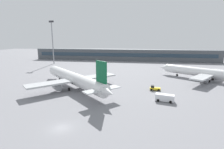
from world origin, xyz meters
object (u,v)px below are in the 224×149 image
baggage_tug_yellow (154,88)px  floodlight_tower_west (52,40)px  airplane_mid (206,73)px  airplane_near (73,78)px  service_van_white (165,98)px

baggage_tug_yellow → floodlight_tower_west: bearing=140.7°
baggage_tug_yellow → airplane_mid: bearing=40.0°
airplane_near → baggage_tug_yellow: 29.17m
service_van_white → floodlight_tower_west: bearing=136.5°
airplane_near → airplane_mid: airplane_near is taller
service_van_white → floodlight_tower_west: (-68.91, 65.31, 15.69)m
service_van_white → floodlight_tower_west: size_ratio=0.19×
floodlight_tower_west → baggage_tug_yellow: bearing=-39.3°
baggage_tug_yellow → floodlight_tower_west: (-66.60, 54.55, 16.00)m
airplane_mid → baggage_tug_yellow: 29.23m
airplane_near → airplane_mid: 55.30m
airplane_mid → floodlight_tower_west: size_ratio=1.28×
airplane_mid → service_van_white: airplane_mid is taller
airplane_mid → floodlight_tower_west: bearing=158.1°
airplane_near → floodlight_tower_west: 69.19m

